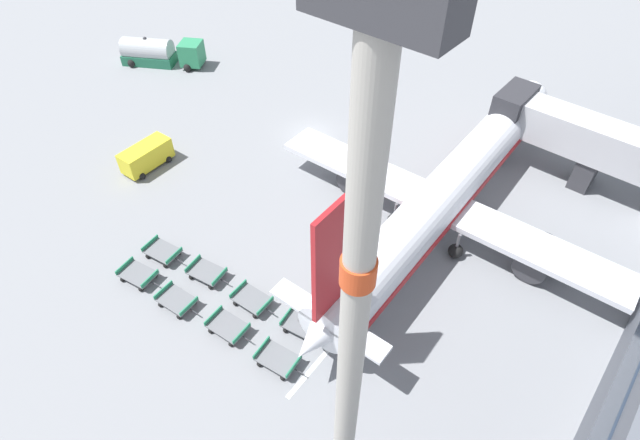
{
  "coord_description": "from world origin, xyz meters",
  "views": [
    {
      "loc": [
        26.33,
        -30.31,
        27.96
      ],
      "look_at": [
        9.73,
        -10.37,
        2.39
      ],
      "focal_mm": 28.0,
      "sensor_mm": 36.0,
      "label": 1
    }
  ],
  "objects_px": {
    "service_van": "(146,156)",
    "apron_light_mast": "(346,420)",
    "airplane": "(446,193)",
    "fuel_tanker_primary": "(158,53)",
    "baggage_dolly_row_near_col_d": "(278,359)",
    "baggage_dolly_row_near_col_a": "(138,275)",
    "baggage_dolly_row_near_col_b": "(177,300)",
    "baggage_dolly_row_mid_a_col_c": "(252,300)",
    "baggage_dolly_row_near_col_c": "(228,327)",
    "baggage_dolly_row_mid_a_col_d": "(303,325)",
    "baggage_dolly_row_mid_a_col_b": "(207,272)",
    "baggage_dolly_row_mid_a_col_a": "(163,252)"
  },
  "relations": [
    {
      "from": "service_van",
      "to": "apron_light_mast",
      "type": "height_order",
      "value": "apron_light_mast"
    },
    {
      "from": "airplane",
      "to": "service_van",
      "type": "distance_m",
      "value": 25.87
    },
    {
      "from": "fuel_tanker_primary",
      "to": "service_van",
      "type": "distance_m",
      "value": 19.53
    },
    {
      "from": "fuel_tanker_primary",
      "to": "apron_light_mast",
      "type": "distance_m",
      "value": 54.05
    },
    {
      "from": "apron_light_mast",
      "to": "fuel_tanker_primary",
      "type": "bearing_deg",
      "value": 151.52
    },
    {
      "from": "airplane",
      "to": "baggage_dolly_row_near_col_d",
      "type": "relative_size",
      "value": 10.92
    },
    {
      "from": "baggage_dolly_row_near_col_a",
      "to": "baggage_dolly_row_near_col_b",
      "type": "xyz_separation_m",
      "value": [
        3.89,
        0.32,
        0.0
      ]
    },
    {
      "from": "baggage_dolly_row_near_col_a",
      "to": "baggage_dolly_row_near_col_d",
      "type": "distance_m",
      "value": 12.24
    },
    {
      "from": "service_van",
      "to": "baggage_dolly_row_near_col_a",
      "type": "relative_size",
      "value": 1.42
    },
    {
      "from": "baggage_dolly_row_near_col_a",
      "to": "baggage_dolly_row_mid_a_col_c",
      "type": "distance_m",
      "value": 8.55
    },
    {
      "from": "baggage_dolly_row_near_col_c",
      "to": "baggage_dolly_row_mid_a_col_d",
      "type": "xyz_separation_m",
      "value": [
        3.63,
        3.19,
        0.0
      ]
    },
    {
      "from": "airplane",
      "to": "baggage_dolly_row_near_col_a",
      "type": "relative_size",
      "value": 10.88
    },
    {
      "from": "baggage_dolly_row_near_col_d",
      "to": "baggage_dolly_row_mid_a_col_d",
      "type": "xyz_separation_m",
      "value": [
        -0.44,
        2.82,
        0.0
      ]
    },
    {
      "from": "baggage_dolly_row_near_col_d",
      "to": "service_van",
      "type": "bearing_deg",
      "value": 162.9
    },
    {
      "from": "baggage_dolly_row_mid_a_col_b",
      "to": "baggage_dolly_row_mid_a_col_d",
      "type": "bearing_deg",
      "value": 7.43
    },
    {
      "from": "baggage_dolly_row_mid_a_col_a",
      "to": "baggage_dolly_row_mid_a_col_b",
      "type": "distance_m",
      "value": 4.07
    },
    {
      "from": "airplane",
      "to": "baggage_dolly_row_mid_a_col_c",
      "type": "bearing_deg",
      "value": -110.54
    },
    {
      "from": "airplane",
      "to": "fuel_tanker_primary",
      "type": "xyz_separation_m",
      "value": [
        -38.48,
        2.09,
        -1.6
      ]
    },
    {
      "from": "baggage_dolly_row_mid_a_col_d",
      "to": "airplane",
      "type": "bearing_deg",
      "value": 83.21
    },
    {
      "from": "fuel_tanker_primary",
      "to": "apron_light_mast",
      "type": "height_order",
      "value": "apron_light_mast"
    },
    {
      "from": "airplane",
      "to": "baggage_dolly_row_mid_a_col_a",
      "type": "distance_m",
      "value": 21.6
    },
    {
      "from": "baggage_dolly_row_near_col_a",
      "to": "baggage_dolly_row_near_col_c",
      "type": "relative_size",
      "value": 1.01
    },
    {
      "from": "fuel_tanker_primary",
      "to": "baggage_dolly_row_near_col_d",
      "type": "height_order",
      "value": "fuel_tanker_primary"
    },
    {
      "from": "baggage_dolly_row_near_col_c",
      "to": "fuel_tanker_primary",
      "type": "bearing_deg",
      "value": 149.09
    },
    {
      "from": "fuel_tanker_primary",
      "to": "baggage_dolly_row_near_col_a",
      "type": "relative_size",
      "value": 2.85
    },
    {
      "from": "baggage_dolly_row_mid_a_col_a",
      "to": "apron_light_mast",
      "type": "relative_size",
      "value": 0.12
    },
    {
      "from": "baggage_dolly_row_mid_a_col_c",
      "to": "baggage_dolly_row_mid_a_col_b",
      "type": "bearing_deg",
      "value": -174.83
    },
    {
      "from": "baggage_dolly_row_near_col_c",
      "to": "baggage_dolly_row_mid_a_col_b",
      "type": "distance_m",
      "value": 4.98
    },
    {
      "from": "baggage_dolly_row_near_col_a",
      "to": "baggage_dolly_row_mid_a_col_d",
      "type": "distance_m",
      "value": 12.48
    },
    {
      "from": "airplane",
      "to": "baggage_dolly_row_mid_a_col_a",
      "type": "relative_size",
      "value": 10.91
    },
    {
      "from": "apron_light_mast",
      "to": "baggage_dolly_row_mid_a_col_d",
      "type": "bearing_deg",
      "value": 138.13
    },
    {
      "from": "baggage_dolly_row_near_col_a",
      "to": "baggage_dolly_row_near_col_c",
      "type": "xyz_separation_m",
      "value": [
        8.08,
        1.11,
        0.0
      ]
    },
    {
      "from": "service_van",
      "to": "baggage_dolly_row_mid_a_col_c",
      "type": "xyz_separation_m",
      "value": [
        17.86,
        -4.71,
        -0.69
      ]
    },
    {
      "from": "airplane",
      "to": "service_van",
      "type": "relative_size",
      "value": 7.67
    },
    {
      "from": "baggage_dolly_row_mid_a_col_d",
      "to": "apron_light_mast",
      "type": "bearing_deg",
      "value": -41.87
    },
    {
      "from": "baggage_dolly_row_near_col_a",
      "to": "airplane",
      "type": "bearing_deg",
      "value": 54.48
    },
    {
      "from": "fuel_tanker_primary",
      "to": "baggage_dolly_row_near_col_b",
      "type": "distance_m",
      "value": 35.53
    },
    {
      "from": "baggage_dolly_row_mid_a_col_d",
      "to": "baggage_dolly_row_near_col_a",
      "type": "bearing_deg",
      "value": -159.83
    },
    {
      "from": "fuel_tanker_primary",
      "to": "service_van",
      "type": "bearing_deg",
      "value": -40.21
    },
    {
      "from": "baggage_dolly_row_near_col_a",
      "to": "baggage_dolly_row_near_col_b",
      "type": "relative_size",
      "value": 1.01
    },
    {
      "from": "baggage_dolly_row_mid_a_col_a",
      "to": "baggage_dolly_row_mid_a_col_d",
      "type": "xyz_separation_m",
      "value": [
        12.13,
        1.84,
        0.0
      ]
    },
    {
      "from": "baggage_dolly_row_mid_a_col_b",
      "to": "apron_light_mast",
      "type": "height_order",
      "value": "apron_light_mast"
    },
    {
      "from": "service_van",
      "to": "baggage_dolly_row_near_col_a",
      "type": "distance_m",
      "value": 13.12
    },
    {
      "from": "service_van",
      "to": "baggage_dolly_row_mid_a_col_c",
      "type": "bearing_deg",
      "value": -14.78
    },
    {
      "from": "baggage_dolly_row_mid_a_col_d",
      "to": "apron_light_mast",
      "type": "distance_m",
      "value": 18.89
    },
    {
      "from": "baggage_dolly_row_mid_a_col_d",
      "to": "baggage_dolly_row_near_col_d",
      "type": "bearing_deg",
      "value": -81.21
    },
    {
      "from": "baggage_dolly_row_near_col_c",
      "to": "baggage_dolly_row_mid_a_col_a",
      "type": "relative_size",
      "value": 0.99
    },
    {
      "from": "airplane",
      "to": "baggage_dolly_row_near_col_c",
      "type": "height_order",
      "value": "airplane"
    },
    {
      "from": "fuel_tanker_primary",
      "to": "baggage_dolly_row_mid_a_col_a",
      "type": "xyz_separation_m",
      "value": [
        24.61,
        -18.48,
        -0.9
      ]
    },
    {
      "from": "baggage_dolly_row_mid_a_col_a",
      "to": "apron_light_mast",
      "type": "height_order",
      "value": "apron_light_mast"
    }
  ]
}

